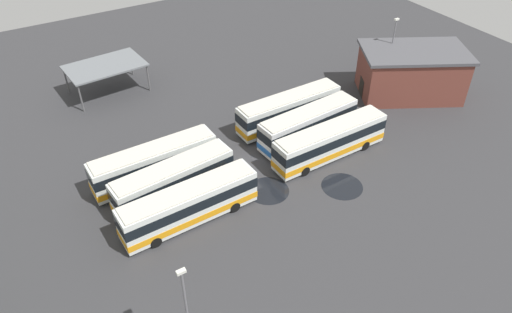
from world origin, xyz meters
name	(u,v)px	position (x,y,z in m)	size (l,w,h in m)	color
ground_plane	(246,166)	(0.00, 0.00, 0.00)	(95.86, 95.86, 0.00)	#333335
bus_row0_slot0	(189,204)	(-7.92, -4.11, 1.90)	(12.34, 2.96, 3.60)	silver
bus_row0_slot1	(174,180)	(-7.81, -0.52, 1.90)	(11.61, 3.55, 3.60)	silver
bus_row0_slot2	(155,163)	(-8.34, 2.80, 1.90)	(12.14, 2.71, 3.60)	silver
bus_row1_slot0	(330,141)	(8.04, -3.00, 1.90)	(12.68, 2.78, 3.60)	silver
bus_row1_slot1	(308,124)	(7.94, 0.59, 1.90)	(11.74, 3.36, 3.60)	silver
bus_row1_slot2	(289,109)	(7.87, 4.08, 1.90)	(12.40, 2.78, 3.60)	silver
depot_building	(411,72)	(24.08, 2.09, 2.90)	(14.18, 12.18, 5.76)	brown
maintenance_shelter	(105,67)	(-7.10, 21.37, 3.45)	(9.40, 6.40, 3.64)	slate
lamp_post_near_entrance	(391,51)	(23.10, 4.94, 4.82)	(0.56, 0.28, 8.80)	slate
lamp_post_by_building	(187,313)	(-13.16, -15.70, 4.80)	(0.56, 0.28, 8.77)	slate
puddle_front_lane	(268,191)	(-0.10, -4.31, 0.00)	(3.95, 3.95, 0.01)	black
puddle_back_corner	(143,166)	(-8.89, 5.28, 0.00)	(1.59, 1.59, 0.01)	black
puddle_near_shelter	(342,186)	(6.23, -7.40, 0.00)	(3.94, 3.94, 0.01)	black
puddle_between_rows	(122,177)	(-11.21, 4.77, 0.00)	(1.51, 1.51, 0.01)	black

